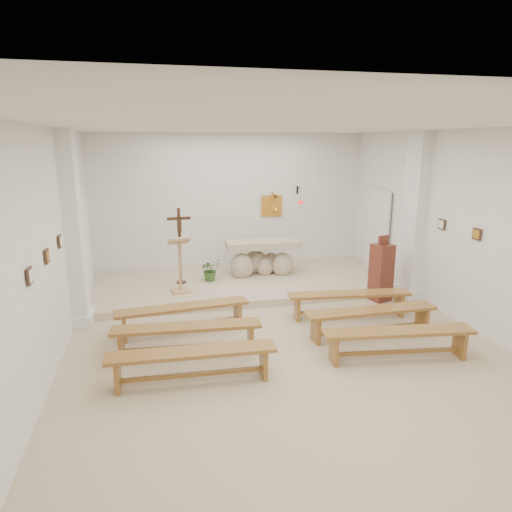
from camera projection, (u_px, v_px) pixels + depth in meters
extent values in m
cube|color=tan|center=(287.00, 350.00, 7.37)|extent=(7.00, 10.00, 0.00)
cube|color=white|center=(42.00, 258.00, 6.18)|extent=(0.02, 10.00, 3.50)
cube|color=white|center=(486.00, 235.00, 7.70)|extent=(0.02, 10.00, 3.50)
cube|color=white|center=(232.00, 203.00, 11.66)|extent=(7.00, 0.02, 3.50)
cube|color=silver|center=(291.00, 126.00, 6.52)|extent=(7.00, 10.00, 0.02)
cube|color=#C5AE97|center=(244.00, 283.00, 10.66)|extent=(6.98, 3.00, 0.15)
cube|color=white|center=(74.00, 230.00, 8.10)|extent=(0.26, 0.55, 3.50)
cube|color=white|center=(414.00, 217.00, 9.57)|extent=(0.26, 0.55, 3.50)
cube|color=gold|center=(271.00, 206.00, 11.88)|extent=(0.55, 0.04, 0.55)
cube|color=black|center=(297.00, 190.00, 11.95)|extent=(0.04, 0.02, 0.20)
cylinder|color=black|center=(299.00, 188.00, 11.79)|extent=(0.02, 0.30, 0.02)
cylinder|color=black|center=(301.00, 195.00, 11.69)|extent=(0.01, 0.01, 0.34)
sphere|color=red|center=(301.00, 202.00, 11.73)|extent=(0.11, 0.11, 0.11)
cube|color=#3F281C|center=(30.00, 276.00, 5.44)|extent=(0.03, 0.20, 0.20)
cube|color=#3F281C|center=(47.00, 256.00, 6.38)|extent=(0.03, 0.20, 0.20)
cube|color=#3F281C|center=(60.00, 241.00, 7.33)|extent=(0.03, 0.20, 0.20)
cube|color=#3F281C|center=(477.00, 234.00, 7.89)|extent=(0.03, 0.20, 0.20)
cube|color=#3F281C|center=(442.00, 224.00, 8.84)|extent=(0.03, 0.20, 0.20)
cube|color=silver|center=(83.00, 297.00, 9.11)|extent=(0.10, 0.85, 0.52)
cube|color=silver|center=(395.00, 275.00, 10.60)|extent=(0.10, 0.85, 0.52)
ellipsoid|color=beige|center=(242.00, 267.00, 10.84)|extent=(0.57, 0.48, 0.64)
ellipsoid|color=beige|center=(282.00, 265.00, 11.03)|extent=(0.53, 0.45, 0.60)
ellipsoid|color=beige|center=(256.00, 262.00, 11.20)|extent=(0.60, 0.51, 0.57)
ellipsoid|color=beige|center=(271.00, 263.00, 11.24)|extent=(0.49, 0.42, 0.53)
ellipsoid|color=beige|center=(265.00, 267.00, 11.04)|extent=(0.42, 0.35, 0.49)
cube|color=beige|center=(262.00, 244.00, 10.94)|extent=(1.79, 0.79, 0.17)
cube|color=tan|center=(181.00, 291.00, 9.78)|extent=(0.42, 0.42, 0.04)
cylinder|color=tan|center=(180.00, 268.00, 9.65)|extent=(0.05, 0.05, 1.05)
cube|color=tan|center=(179.00, 241.00, 9.49)|extent=(0.48, 0.38, 0.17)
cube|color=white|center=(179.00, 239.00, 9.44)|extent=(0.41, 0.31, 0.13)
cylinder|color=#331E10|center=(181.00, 282.00, 10.39)|extent=(0.23, 0.23, 0.03)
cylinder|color=#331E10|center=(181.00, 261.00, 10.27)|extent=(0.03, 0.03, 1.03)
cube|color=#331E10|center=(179.00, 224.00, 10.07)|extent=(0.07, 0.05, 0.70)
cube|color=#331E10|center=(179.00, 218.00, 10.04)|extent=(0.52, 0.08, 0.07)
cube|color=#331E10|center=(179.00, 225.00, 10.05)|extent=(0.10, 0.04, 0.30)
imported|color=#335C24|center=(210.00, 269.00, 10.52)|extent=(0.55, 0.50, 0.52)
cube|color=maroon|center=(381.00, 272.00, 9.57)|extent=(0.46, 0.46, 1.22)
cube|color=maroon|center=(383.00, 240.00, 9.40)|extent=(0.25, 0.12, 0.20)
cube|color=olive|center=(183.00, 307.00, 7.98)|extent=(2.35, 0.63, 0.05)
cube|color=olive|center=(124.00, 327.00, 7.71)|extent=(0.10, 0.34, 0.44)
cube|color=olive|center=(238.00, 313.00, 8.36)|extent=(0.10, 0.34, 0.44)
cube|color=olive|center=(183.00, 325.00, 8.06)|extent=(1.95, 0.28, 0.05)
cube|color=olive|center=(349.00, 294.00, 8.66)|extent=(2.35, 0.64, 0.05)
cube|color=olive|center=(297.00, 308.00, 8.61)|extent=(0.10, 0.34, 0.44)
cube|color=olive|center=(399.00, 304.00, 8.83)|extent=(0.10, 0.34, 0.44)
cube|color=olive|center=(348.00, 311.00, 8.74)|extent=(1.95, 0.29, 0.05)
cube|color=olive|center=(187.00, 327.00, 7.12)|extent=(2.35, 0.53, 0.05)
cube|color=olive|center=(122.00, 346.00, 7.03)|extent=(0.09, 0.34, 0.44)
cube|color=olive|center=(250.00, 337.00, 7.33)|extent=(0.09, 0.34, 0.44)
cube|color=olive|center=(188.00, 347.00, 7.20)|extent=(1.96, 0.20, 0.05)
cube|color=olive|center=(371.00, 311.00, 7.81)|extent=(2.33, 0.41, 0.05)
cube|color=olive|center=(316.00, 329.00, 7.63)|extent=(0.07, 0.34, 0.44)
cube|color=olive|center=(422.00, 319.00, 8.10)|extent=(0.07, 0.34, 0.44)
cube|color=olive|center=(370.00, 329.00, 7.89)|extent=(1.96, 0.09, 0.05)
cube|color=olive|center=(192.00, 352.00, 6.26)|extent=(2.34, 0.46, 0.05)
cube|color=olive|center=(118.00, 375.00, 6.14)|extent=(0.08, 0.34, 0.44)
cube|color=olive|center=(264.00, 362.00, 6.51)|extent=(0.08, 0.34, 0.44)
cube|color=olive|center=(193.00, 375.00, 6.35)|extent=(1.96, 0.14, 0.05)
cube|color=olive|center=(399.00, 331.00, 6.95)|extent=(2.36, 0.66, 0.05)
cube|color=olive|center=(334.00, 349.00, 6.91)|extent=(0.11, 0.34, 0.44)
cube|color=olive|center=(460.00, 343.00, 7.11)|extent=(0.11, 0.34, 0.44)
cube|color=olive|center=(397.00, 352.00, 7.03)|extent=(1.95, 0.31, 0.05)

